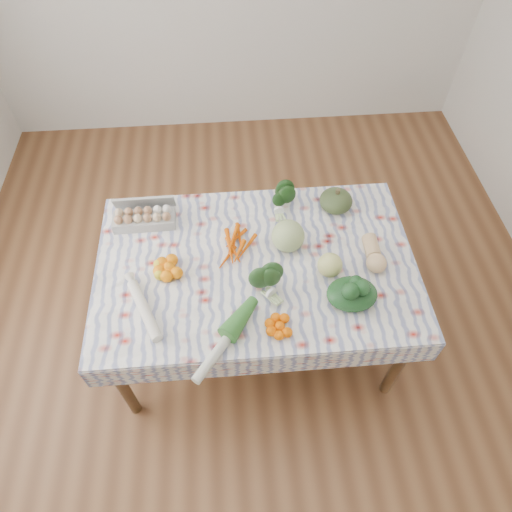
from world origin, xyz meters
TOP-DOWN VIEW (x-y plane):
  - ground at (0.00, 0.00)m, footprint 4.50×4.50m
  - dining_table at (0.00, 0.00)m, footprint 1.60×1.00m
  - tablecloth at (0.00, 0.00)m, footprint 1.66×1.06m
  - egg_carton at (-0.59, 0.32)m, footprint 0.34×0.14m
  - carrot_bunch at (-0.10, 0.10)m, footprint 0.28×0.26m
  - kale_bunch at (0.15, 0.37)m, footprint 0.16×0.14m
  - kabocha_squash at (0.48, 0.35)m, footprint 0.21×0.21m
  - cabbage at (0.17, 0.10)m, footprint 0.18×0.18m
  - butternut_squash at (0.61, -0.02)m, footprint 0.11×0.22m
  - orange_cluster at (-0.44, -0.02)m, footprint 0.26×0.26m
  - broccoli at (0.03, -0.18)m, footprint 0.21×0.21m
  - mandarin_cluster at (0.08, -0.39)m, footprint 0.17×0.17m
  - grapefruit at (0.36, -0.09)m, footprint 0.14×0.14m
  - spinach_bag at (0.44, -0.26)m, footprint 0.30×0.27m
  - daikon at (-0.55, -0.25)m, footprint 0.20×0.36m
  - leek at (-0.18, -0.45)m, footprint 0.32×0.39m

SIDE VIEW (x-z plane):
  - ground at x=0.00m, z-range 0.00..0.00m
  - dining_table at x=0.00m, z-range 0.30..1.05m
  - tablecloth at x=0.00m, z-range 0.75..0.76m
  - carrot_bunch at x=-0.10m, z-range 0.76..0.80m
  - mandarin_cluster at x=0.08m, z-range 0.76..0.81m
  - leek at x=-0.18m, z-range 0.76..0.81m
  - daikon at x=-0.55m, z-range 0.76..0.81m
  - orange_cluster at x=-0.44m, z-range 0.76..0.83m
  - egg_carton at x=-0.59m, z-range 0.76..0.85m
  - butternut_squash at x=0.61m, z-range 0.76..0.86m
  - spinach_bag at x=0.44m, z-range 0.76..0.87m
  - broccoli at x=0.03m, z-range 0.76..0.87m
  - kabocha_squash at x=0.48m, z-range 0.76..0.88m
  - grapefruit at x=0.36m, z-range 0.76..0.89m
  - kale_bunch at x=0.15m, z-range 0.76..0.90m
  - cabbage at x=0.17m, z-range 0.76..0.93m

